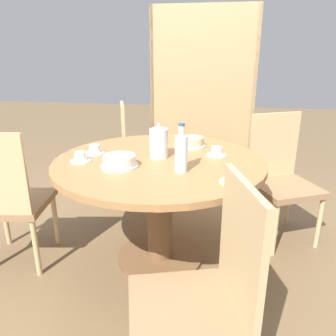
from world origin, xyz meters
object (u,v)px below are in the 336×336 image
(cup_a, at_px, (95,150))
(chair_d, at_px, (139,153))
(cake_main, at_px, (119,161))
(cake_second, at_px, (192,142))
(chair_c, at_px, (281,176))
(coffee_pot, at_px, (159,142))
(water_bottle, at_px, (181,152))
(chair_b, at_px, (204,295))
(bookshelf, at_px, (203,98))
(cup_b, at_px, (81,158))
(cup_c, at_px, (217,152))
(chair_a, at_px, (8,198))
(cup_d, at_px, (232,178))

(cup_a, bearing_deg, chair_d, 84.72)
(cake_main, distance_m, cake_second, 0.62)
(chair_c, distance_m, cake_main, 1.23)
(coffee_pot, distance_m, water_bottle, 0.29)
(chair_b, relative_size, cake_main, 4.27)
(cake_main, bearing_deg, cake_second, 54.09)
(chair_d, bearing_deg, cup_a, 156.40)
(cake_main, bearing_deg, chair_b, -52.91)
(chair_c, bearing_deg, chair_d, 135.48)
(bookshelf, xyz_separation_m, coffee_pot, (-0.16, -1.59, -0.07))
(water_bottle, distance_m, cake_main, 0.37)
(chair_d, relative_size, cup_a, 7.30)
(cup_b, xyz_separation_m, cup_c, (0.81, 0.26, 0.00))
(water_bottle, bearing_deg, chair_a, -179.21)
(chair_a, height_order, cup_a, chair_a)
(cake_main, relative_size, cake_second, 1.11)
(bookshelf, distance_m, cake_main, 1.85)
(chair_c, distance_m, cake_second, 0.72)
(cup_b, relative_size, cup_c, 1.00)
(cake_second, relative_size, cup_d, 1.55)
(cake_main, xyz_separation_m, cup_d, (0.63, -0.14, -0.01))
(cake_second, xyz_separation_m, cup_a, (-0.61, -0.28, -0.01))
(chair_c, bearing_deg, cake_second, 166.54)
(water_bottle, height_order, cup_c, water_bottle)
(chair_b, distance_m, cake_second, 1.25)
(chair_a, xyz_separation_m, chair_b, (1.26, -0.67, 0.00))
(chair_a, xyz_separation_m, water_bottle, (1.08, 0.01, 0.35))
(chair_d, height_order, cup_c, chair_d)
(cake_main, bearing_deg, bookshelf, 78.99)
(cake_main, distance_m, cup_b, 0.27)
(chair_c, bearing_deg, cup_a, 172.68)
(cup_d, bearing_deg, bookshelf, 98.15)
(chair_c, height_order, cup_c, chair_c)
(chair_c, bearing_deg, coffee_pot, -178.24)
(chair_a, relative_size, water_bottle, 3.43)
(chair_a, distance_m, bookshelf, 2.18)
(bookshelf, height_order, cake_main, bookshelf)
(cake_second, relative_size, cup_a, 1.55)
(chair_d, distance_m, cup_d, 1.45)
(chair_c, bearing_deg, bookshelf, 94.04)
(chair_b, bearing_deg, chair_c, 143.64)
(chair_a, height_order, cup_b, chair_a)
(cup_c, distance_m, cup_d, 0.46)
(bookshelf, xyz_separation_m, cup_c, (0.19, -1.50, -0.15))
(cup_d, bearing_deg, cup_a, 156.95)
(water_bottle, bearing_deg, cup_a, 157.17)
(bookshelf, relative_size, cake_second, 9.10)
(cup_a, xyz_separation_m, cup_b, (-0.02, -0.17, 0.00))
(coffee_pot, height_order, cup_d, coffee_pot)
(cake_second, distance_m, cup_a, 0.67)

